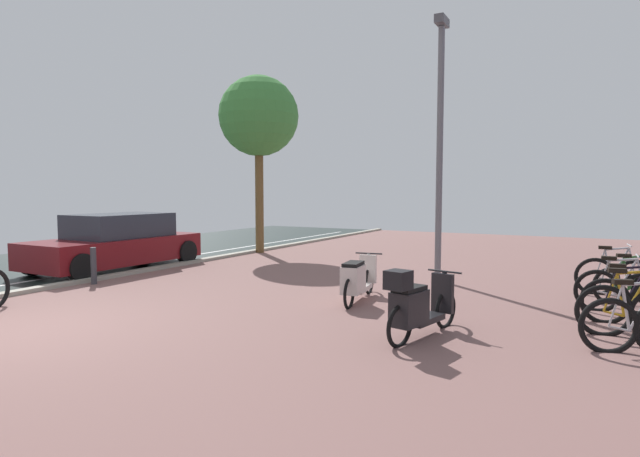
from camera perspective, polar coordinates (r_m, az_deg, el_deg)
The scene contains 13 objects.
ground at distance 7.36m, azimuth -26.25°, elevation -11.91°, with size 21.00×40.00×0.13m.
bicycle_rack_00 at distance 7.33m, azimuth 31.99°, elevation -9.23°, with size 1.27×0.57×0.98m.
bicycle_rack_01 at distance 8.07m, azimuth 31.56°, elevation -7.95°, with size 1.37×0.48×1.01m.
bicycle_rack_02 at distance 8.82m, azimuth 31.47°, elevation -7.03°, with size 1.34×0.48×0.97m.
bicycle_rack_03 at distance 9.57m, azimuth 30.72°, elevation -6.13°, with size 1.37×0.48×0.99m.
bicycle_rack_04 at distance 10.34m, azimuth 31.82°, elevation -5.49°, with size 1.30×0.51×0.96m.
bicycle_rack_05 at distance 11.08m, azimuth 30.24°, elevation -4.73°, with size 1.39×0.48×1.01m.
scooter_near at distance 6.91m, azimuth 10.81°, elevation -8.50°, with size 0.69×1.76×1.00m.
scooter_mid at distance 9.03m, azimuth 4.19°, elevation -5.75°, with size 0.60×1.87×0.82m.
parked_car_near at distance 13.88m, azimuth -21.92°, elevation -1.51°, with size 1.96×4.28×1.39m.
lamp_post at distance 11.42m, azimuth 13.34°, elevation 10.06°, with size 0.20×0.52×5.67m.
street_tree at distance 16.50m, azimuth -6.91°, elevation 12.32°, with size 2.52×2.52×5.60m.
bollard_far at distance 11.77m, azimuth -24.12°, elevation -3.85°, with size 0.12×0.12×0.78m.
Camera 1 is at (7.26, -4.03, 1.96)m, focal length 28.45 mm.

